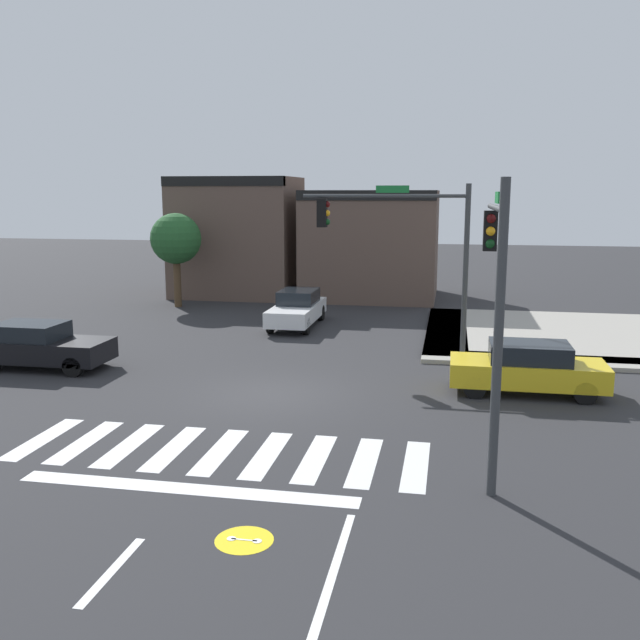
% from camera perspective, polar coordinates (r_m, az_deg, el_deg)
% --- Properties ---
extents(ground_plane, '(120.00, 120.00, 0.00)m').
position_cam_1_polar(ground_plane, '(19.82, -4.01, -6.11)').
color(ground_plane, '#2B2B2D').
extents(crosswalk_near, '(9.12, 2.81, 0.01)m').
position_cam_1_polar(crosswalk_near, '(15.74, -8.24, -10.64)').
color(crosswalk_near, silver).
rests_on(crosswalk_near, ground_plane).
extents(bike_detector_marking, '(0.98, 0.98, 0.01)m').
position_cam_1_polar(bike_detector_marking, '(12.03, -6.25, -17.54)').
color(bike_detector_marking, yellow).
rests_on(bike_detector_marking, ground_plane).
extents(curb_corner_northeast, '(10.00, 10.60, 0.15)m').
position_cam_1_polar(curb_corner_northeast, '(28.56, 17.79, -1.29)').
color(curb_corner_northeast, '#9E998E').
rests_on(curb_corner_northeast, ground_plane).
extents(storefront_row, '(14.11, 6.46, 6.46)m').
position_cam_1_polar(storefront_row, '(38.10, -0.81, 6.56)').
color(storefront_row, brown).
rests_on(storefront_row, ground_plane).
extents(traffic_signal_northeast, '(5.57, 0.32, 5.93)m').
position_cam_1_polar(traffic_signal_northeast, '(23.42, 6.82, 6.71)').
color(traffic_signal_northeast, '#383A3D').
rests_on(traffic_signal_northeast, ground_plane).
extents(traffic_signal_southeast, '(0.32, 5.07, 5.91)m').
position_cam_1_polar(traffic_signal_southeast, '(14.69, 14.18, 3.75)').
color(traffic_signal_southeast, '#383A3D').
rests_on(traffic_signal_southeast, ground_plane).
extents(car_black, '(4.17, 1.82, 1.49)m').
position_cam_1_polar(car_black, '(24.19, -21.93, -1.96)').
color(car_black, black).
rests_on(car_black, ground_plane).
extents(car_white, '(1.71, 4.75, 1.53)m').
position_cam_1_polar(car_white, '(29.56, -1.88, 0.95)').
color(car_white, white).
rests_on(car_white, ground_plane).
extents(car_yellow, '(4.30, 1.73, 1.47)m').
position_cam_1_polar(car_yellow, '(20.51, 16.71, -3.80)').
color(car_yellow, gold).
rests_on(car_yellow, ground_plane).
extents(roadside_tree, '(2.50, 2.50, 4.65)m').
position_cam_1_polar(roadside_tree, '(35.09, -11.78, 6.50)').
color(roadside_tree, '#4C3823').
rests_on(roadside_tree, ground_plane).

